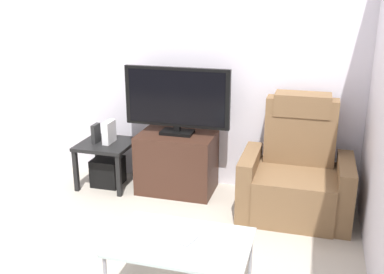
# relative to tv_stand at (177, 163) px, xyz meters

# --- Properties ---
(ground_plane) EXTENTS (6.40, 6.40, 0.00)m
(ground_plane) POSITION_rel_tv_stand_xyz_m (-0.08, -0.82, -0.30)
(ground_plane) COLOR #B2A899
(wall_back) EXTENTS (6.40, 0.06, 2.60)m
(wall_back) POSITION_rel_tv_stand_xyz_m (-0.08, 0.31, 1.00)
(wall_back) COLOR silver
(wall_back) RESTS_ON ground
(tv_stand) EXTENTS (0.76, 0.50, 0.61)m
(tv_stand) POSITION_rel_tv_stand_xyz_m (0.00, 0.00, 0.00)
(tv_stand) COLOR #3D2319
(tv_stand) RESTS_ON ground
(television) EXTENTS (1.06, 0.20, 0.67)m
(television) POSITION_rel_tv_stand_xyz_m (0.00, 0.02, 0.66)
(television) COLOR black
(television) RESTS_ON tv_stand
(recliner_armchair) EXTENTS (0.98, 0.78, 1.08)m
(recliner_armchair) POSITION_rel_tv_stand_xyz_m (1.19, -0.16, 0.07)
(recliner_armchair) COLOR brown
(recliner_armchair) RESTS_ON ground
(side_table) EXTENTS (0.54, 0.54, 0.47)m
(side_table) POSITION_rel_tv_stand_xyz_m (-0.75, -0.06, 0.09)
(side_table) COLOR black
(side_table) RESTS_ON ground
(subwoofer_box) EXTENTS (0.29, 0.29, 0.29)m
(subwoofer_box) POSITION_rel_tv_stand_xyz_m (-0.75, -0.06, -0.16)
(subwoofer_box) COLOR black
(subwoofer_box) RESTS_ON ground
(book_upright) EXTENTS (0.04, 0.13, 0.20)m
(book_upright) POSITION_rel_tv_stand_xyz_m (-0.85, -0.08, 0.26)
(book_upright) COLOR #262626
(book_upright) RESTS_ON side_table
(game_console) EXTENTS (0.07, 0.20, 0.23)m
(game_console) POSITION_rel_tv_stand_xyz_m (-0.72, -0.05, 0.28)
(game_console) COLOR white
(game_console) RESTS_ON side_table
(coffee_table) EXTENTS (0.90, 0.60, 0.42)m
(coffee_table) POSITION_rel_tv_stand_xyz_m (0.54, -1.60, 0.09)
(coffee_table) COLOR #B2C6C1
(coffee_table) RESTS_ON ground
(cell_phone) EXTENTS (0.11, 0.16, 0.01)m
(cell_phone) POSITION_rel_tv_stand_xyz_m (0.59, -1.59, 0.12)
(cell_phone) COLOR #B7B7BC
(cell_phone) RESTS_ON coffee_table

